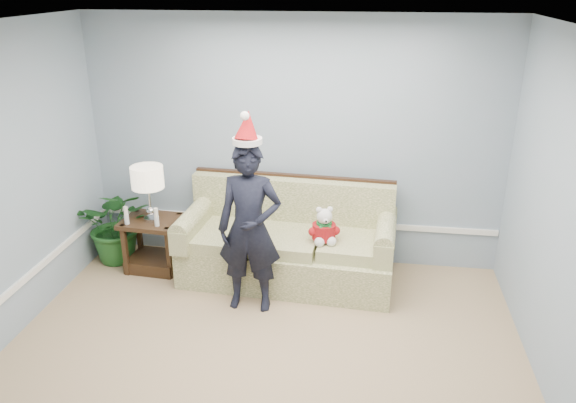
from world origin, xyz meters
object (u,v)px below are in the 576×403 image
(side_table, at_px, (154,249))
(houseplant, at_px, (117,224))
(sofa, at_px, (288,245))
(teddy_bear, at_px, (324,229))
(man, at_px, (250,228))
(table_lamp, at_px, (147,180))

(side_table, xyz_separation_m, houseplant, (-0.46, 0.13, 0.21))
(sofa, relative_size, teddy_bear, 5.89)
(side_table, height_order, teddy_bear, teddy_bear)
(side_table, height_order, houseplant, houseplant)
(side_table, xyz_separation_m, teddy_bear, (1.88, -0.18, 0.45))
(side_table, relative_size, man, 0.39)
(sofa, bearing_deg, man, -109.49)
(houseplant, bearing_deg, side_table, -15.78)
(side_table, height_order, man, man)
(sofa, height_order, side_table, sofa)
(sofa, xyz_separation_m, side_table, (-1.49, -0.05, -0.14))
(houseplant, bearing_deg, man, -23.27)
(sofa, bearing_deg, teddy_bear, -27.62)
(side_table, distance_m, houseplant, 0.53)
(man, bearing_deg, side_table, 153.23)
(sofa, relative_size, houseplant, 2.55)
(sofa, xyz_separation_m, houseplant, (-1.95, 0.08, 0.08))
(sofa, distance_m, table_lamp, 1.63)
(side_table, xyz_separation_m, man, (1.22, -0.59, 0.60))
(side_table, bearing_deg, houseplant, 164.22)
(side_table, distance_m, table_lamp, 0.82)
(sofa, xyz_separation_m, table_lamp, (-1.48, -0.07, 0.68))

